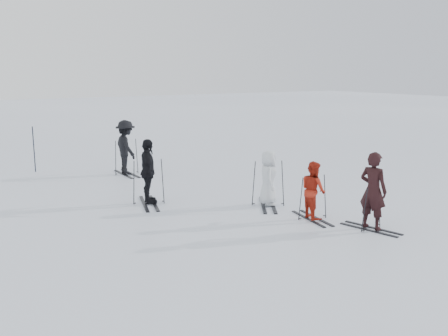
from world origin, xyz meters
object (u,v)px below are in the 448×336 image
skier_uphill_left (148,172)px  skier_uphill_far (126,148)px  skier_grey (268,179)px  piste_marker (34,149)px  skier_red (313,191)px  skier_near_dark (373,192)px

skier_uphill_left → skier_uphill_far: 4.47m
skier_uphill_far → skier_grey: bearing=-163.8°
piste_marker → skier_grey: bearing=-61.3°
skier_grey → skier_uphill_left: (-2.85, 1.95, 0.15)m
skier_red → skier_uphill_left: bearing=50.0°
skier_near_dark → piste_marker: bearing=12.3°
skier_uphill_far → skier_red: bearing=-165.7°
skier_uphill_left → skier_uphill_far: skier_uphill_far is taller
skier_red → piste_marker: (-4.89, 10.23, 0.12)m
skier_near_dark → skier_grey: (-0.83, 3.09, -0.16)m
skier_near_dark → skier_uphill_left: bearing=23.0°
skier_red → skier_grey: skier_grey is taller
skier_red → skier_uphill_left: 4.74m
skier_red → skier_uphill_far: size_ratio=0.75×
piste_marker → skier_red: bearing=-64.4°
skier_near_dark → skier_uphill_far: size_ratio=0.95×
skier_red → skier_uphill_left: (-3.05, 3.62, 0.19)m
skier_uphill_left → skier_uphill_far: (0.98, 4.36, 0.06)m
skier_near_dark → piste_marker: 12.89m
skier_grey → skier_uphill_far: skier_uphill_far is taller
skier_near_dark → skier_uphill_far: (-2.69, 9.40, 0.05)m
skier_uphill_far → piste_marker: skier_uphill_far is taller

